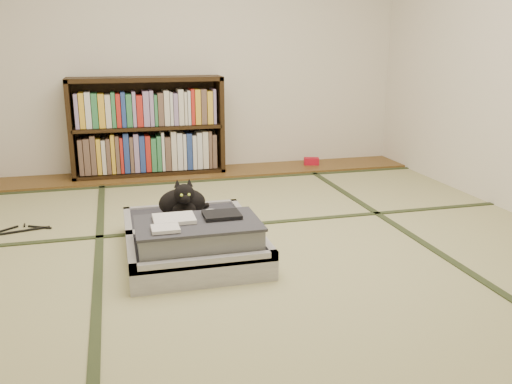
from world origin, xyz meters
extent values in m
plane|color=tan|center=(0.00, 0.00, 0.00)|extent=(4.50, 4.50, 0.00)
cube|color=brown|center=(0.00, 2.00, 0.01)|extent=(4.00, 0.50, 0.02)
cube|color=#B80E22|center=(1.08, 2.03, 0.06)|extent=(0.17, 0.13, 0.07)
plane|color=silver|center=(0.00, 2.25, 1.20)|extent=(4.00, 0.00, 4.00)
cube|color=#2D381E|center=(-1.00, 0.00, 0.00)|extent=(0.05, 4.50, 0.01)
cube|color=#2D381E|center=(1.00, 0.00, 0.00)|extent=(0.05, 4.50, 0.01)
cube|color=#2D381E|center=(0.00, 0.40, 0.00)|extent=(4.00, 0.05, 0.01)
cube|color=#2D381E|center=(0.00, 1.70, 0.00)|extent=(4.00, 0.05, 0.01)
cube|color=black|center=(-1.24, 2.07, 0.47)|extent=(0.04, 0.32, 0.91)
cube|color=black|center=(0.13, 2.07, 0.47)|extent=(0.04, 0.32, 0.91)
cube|color=black|center=(-0.55, 2.07, 0.03)|extent=(1.42, 0.32, 0.04)
cube|color=black|center=(-0.55, 2.07, 0.91)|extent=(1.42, 0.32, 0.04)
cube|color=black|center=(-0.55, 2.07, 0.47)|extent=(1.36, 0.32, 0.03)
cube|color=black|center=(-0.55, 2.22, 0.47)|extent=(1.42, 0.02, 0.91)
cube|color=gray|center=(-0.55, 2.05, 0.25)|extent=(1.28, 0.23, 0.38)
cube|color=gray|center=(-0.55, 2.05, 0.66)|extent=(1.28, 0.23, 0.34)
cube|color=#B3B3B8|center=(-0.45, -0.28, 0.07)|extent=(0.78, 0.52, 0.13)
cube|color=#29282F|center=(-0.45, -0.28, 0.10)|extent=(0.70, 0.44, 0.10)
cube|color=#B3B3B8|center=(-0.45, -0.52, 0.14)|extent=(0.78, 0.04, 0.05)
cube|color=#B3B3B8|center=(-0.45, -0.04, 0.14)|extent=(0.78, 0.04, 0.05)
cube|color=#B3B3B8|center=(-0.82, -0.28, 0.14)|extent=(0.04, 0.52, 0.05)
cube|color=#B3B3B8|center=(-0.08, -0.28, 0.14)|extent=(0.04, 0.52, 0.05)
cube|color=#B3B3B8|center=(-0.45, 0.24, 0.07)|extent=(0.78, 0.52, 0.13)
cube|color=#29282F|center=(-0.45, 0.24, 0.10)|extent=(0.70, 0.44, 0.10)
cube|color=#B3B3B8|center=(-0.45, 0.00, 0.14)|extent=(0.78, 0.04, 0.05)
cube|color=#B3B3B8|center=(-0.45, 0.48, 0.14)|extent=(0.78, 0.04, 0.05)
cube|color=#B3B3B8|center=(-0.82, 0.24, 0.14)|extent=(0.04, 0.52, 0.05)
cube|color=#B3B3B8|center=(-0.08, 0.24, 0.14)|extent=(0.04, 0.52, 0.05)
cylinder|color=black|center=(-0.45, -0.02, 0.15)|extent=(0.70, 0.02, 0.02)
cube|color=gray|center=(-0.45, -0.28, 0.20)|extent=(0.66, 0.40, 0.13)
cube|color=#37373E|center=(-0.45, -0.28, 0.28)|extent=(0.68, 0.43, 0.02)
cube|color=silver|center=(-0.57, -0.23, 0.30)|extent=(0.23, 0.19, 0.02)
cube|color=black|center=(-0.30, -0.23, 0.30)|extent=(0.21, 0.17, 0.02)
cube|color=silver|center=(-0.63, -0.38, 0.30)|extent=(0.15, 0.12, 0.02)
cube|color=white|center=(-0.68, -0.53, 0.07)|extent=(0.06, 0.01, 0.04)
cube|color=white|center=(-0.55, -0.53, 0.06)|extent=(0.05, 0.01, 0.04)
cube|color=orange|center=(-0.19, -0.53, 0.07)|extent=(0.05, 0.01, 0.04)
cube|color=#197F33|center=(-0.26, -0.53, 0.09)|extent=(0.04, 0.01, 0.03)
ellipsoid|color=black|center=(-0.47, 0.25, 0.24)|extent=(0.30, 0.20, 0.19)
ellipsoid|color=black|center=(-0.47, 0.16, 0.22)|extent=(0.15, 0.11, 0.11)
ellipsoid|color=black|center=(-0.47, 0.13, 0.34)|extent=(0.13, 0.12, 0.12)
sphere|color=black|center=(-0.47, 0.08, 0.31)|extent=(0.06, 0.06, 0.06)
cone|color=black|center=(-0.51, 0.15, 0.40)|extent=(0.05, 0.06, 0.06)
cone|color=black|center=(-0.43, 0.15, 0.40)|extent=(0.05, 0.06, 0.06)
sphere|color=#A5BF33|center=(-0.49, 0.07, 0.34)|extent=(0.02, 0.02, 0.02)
sphere|color=#A5BF33|center=(-0.45, 0.07, 0.34)|extent=(0.02, 0.02, 0.02)
cylinder|color=black|center=(-0.36, 0.34, 0.17)|extent=(0.18, 0.11, 0.03)
torus|color=white|center=(-0.29, 0.26, 0.16)|extent=(0.11, 0.11, 0.01)
torus|color=white|center=(-0.28, 0.25, 0.17)|extent=(0.09, 0.09, 0.01)
cube|color=black|center=(-1.51, 0.64, 0.01)|extent=(0.35, 0.11, 0.01)
cube|color=black|center=(-1.62, 0.70, 0.01)|extent=(0.14, 0.13, 0.01)
cube|color=black|center=(-1.40, 0.70, 0.01)|extent=(0.16, 0.10, 0.01)
cylinder|color=black|center=(-1.51, 0.77, 0.01)|extent=(0.02, 0.06, 0.01)
camera|label=1|loc=(-0.86, -3.10, 1.24)|focal=38.00mm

